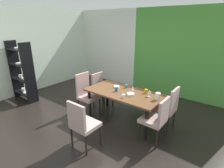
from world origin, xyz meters
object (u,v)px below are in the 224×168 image
at_px(cup_near_window, 124,96).
at_px(cup_left, 146,91).
at_px(pitcher_south, 158,96).
at_px(chair_left_near, 86,92).
at_px(chair_head_near, 82,123).
at_px(serving_bowl_north, 117,87).
at_px(chair_right_far, 168,107).
at_px(wine_glass_front, 133,88).
at_px(serving_bowl_near_shelf, 131,94).
at_px(chair_left_far, 101,88).
at_px(wine_glass_west, 149,92).
at_px(display_shelf, 22,72).
at_px(chair_right_near, 157,118).
at_px(cup_right, 126,86).
at_px(dining_table, 124,95).
at_px(cup_rear, 116,89).

xyz_separation_m(cup_near_window, cup_left, (0.26, 0.51, 0.01)).
bearing_deg(pitcher_south, chair_left_near, -168.65).
xyz_separation_m(chair_head_near, serving_bowl_north, (-0.27, 1.40, 0.22)).
height_order(chair_left_near, chair_right_far, chair_left_near).
xyz_separation_m(wine_glass_front, serving_bowl_near_shelf, (0.04, -0.15, -0.09)).
height_order(chair_left_far, serving_bowl_near_shelf, chair_left_far).
distance_m(chair_right_far, wine_glass_west, 0.51).
height_order(display_shelf, serving_bowl_north, display_shelf).
bearing_deg(cup_near_window, pitcher_south, 29.39).
xyz_separation_m(chair_left_near, pitcher_south, (1.74, 0.35, 0.25)).
distance_m(chair_right_near, wine_glass_west, 0.62).
bearing_deg(pitcher_south, serving_bowl_near_shelf, -163.97).
relative_size(chair_left_far, cup_left, 9.97).
distance_m(chair_left_far, wine_glass_west, 1.56).
xyz_separation_m(chair_head_near, display_shelf, (-3.02, 0.47, 0.33)).
bearing_deg(serving_bowl_near_shelf, cup_right, 134.99).
height_order(chair_right_near, pitcher_south, chair_right_near).
height_order(wine_glass_west, cup_left, wine_glass_west).
bearing_deg(chair_right_near, chair_right_far, -0.30).
height_order(chair_left_near, serving_bowl_near_shelf, chair_left_near).
bearing_deg(cup_right, chair_head_near, -87.46).
distance_m(chair_head_near, cup_right, 1.55).
height_order(display_shelf, cup_left, display_shelf).
distance_m(display_shelf, serving_bowl_near_shelf, 3.37).
xyz_separation_m(dining_table, serving_bowl_near_shelf, (0.23, -0.09, 0.11)).
xyz_separation_m(chair_left_far, cup_near_window, (1.12, -0.55, 0.25)).
relative_size(chair_right_far, cup_right, 12.20).
xyz_separation_m(chair_right_near, wine_glass_front, (-0.76, 0.35, 0.32)).
bearing_deg(wine_glass_west, wine_glass_front, -173.87).
bearing_deg(cup_rear, cup_left, 28.36).
distance_m(chair_left_near, chair_right_far, 1.98).
distance_m(chair_right_far, cup_right, 1.08).
xyz_separation_m(dining_table, serving_bowl_north, (-0.30, 0.12, 0.11)).
xyz_separation_m(cup_left, pitcher_south, (0.35, -0.16, 0.03)).
distance_m(dining_table, serving_bowl_north, 0.34).
height_order(chair_left_near, chair_left_far, chair_left_near).
bearing_deg(chair_head_near, cup_rear, 95.87).
bearing_deg(chair_right_far, chair_head_near, 147.69).
distance_m(dining_table, cup_rear, 0.22).
relative_size(chair_left_far, serving_bowl_north, 6.59).
xyz_separation_m(chair_right_near, pitcher_south, (-0.16, 0.35, 0.28)).
distance_m(chair_head_near, chair_right_near, 1.40).
xyz_separation_m(dining_table, chair_left_far, (-0.94, 0.28, -0.12)).
height_order(chair_right_far, serving_bowl_near_shelf, chair_right_far).
relative_size(serving_bowl_north, cup_right, 1.77).
bearing_deg(serving_bowl_north, cup_near_window, -39.94).
height_order(dining_table, chair_right_near, chair_right_near).
bearing_deg(serving_bowl_north, chair_right_near, -17.85).
relative_size(chair_left_near, chair_right_near, 1.11).
relative_size(display_shelf, serving_bowl_north, 12.31).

